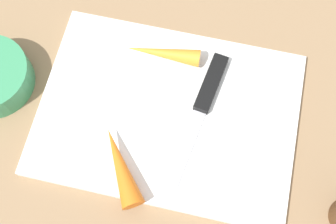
{
  "coord_description": "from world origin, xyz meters",
  "views": [
    {
      "loc": [
        0.05,
        -0.2,
        0.57
      ],
      "look_at": [
        0.0,
        0.0,
        0.01
      ],
      "focal_mm": 45.62,
      "sensor_mm": 36.0,
      "label": 1
    }
  ],
  "objects_px": {
    "cutting_board": "(168,113)",
    "carrot_long": "(120,166)",
    "carrot_short": "(163,53)",
    "knife": "(208,91)"
  },
  "relations": [
    {
      "from": "cutting_board",
      "to": "carrot_long",
      "type": "relative_size",
      "value": 3.3
    },
    {
      "from": "carrot_short",
      "to": "cutting_board",
      "type": "bearing_deg",
      "value": 104.79
    },
    {
      "from": "carrot_short",
      "to": "carrot_long",
      "type": "xyz_separation_m",
      "value": [
        -0.02,
        -0.17,
        0.0
      ]
    },
    {
      "from": "cutting_board",
      "to": "carrot_short",
      "type": "bearing_deg",
      "value": 107.91
    },
    {
      "from": "cutting_board",
      "to": "carrot_long",
      "type": "bearing_deg",
      "value": -114.97
    },
    {
      "from": "cutting_board",
      "to": "knife",
      "type": "bearing_deg",
      "value": 39.86
    },
    {
      "from": "carrot_short",
      "to": "carrot_long",
      "type": "distance_m",
      "value": 0.18
    },
    {
      "from": "cutting_board",
      "to": "carrot_long",
      "type": "height_order",
      "value": "carrot_long"
    },
    {
      "from": "knife",
      "to": "cutting_board",
      "type": "bearing_deg",
      "value": -41.18
    },
    {
      "from": "cutting_board",
      "to": "carrot_long",
      "type": "distance_m",
      "value": 0.1
    }
  ]
}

